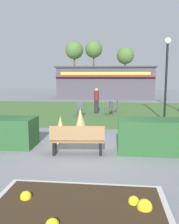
{
  "coord_description": "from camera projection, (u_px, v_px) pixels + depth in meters",
  "views": [
    {
      "loc": [
        0.98,
        -7.56,
        2.46
      ],
      "look_at": [
        -0.09,
        2.18,
        1.02
      ],
      "focal_mm": 39.16,
      "sensor_mm": 36.0,
      "label": 1
    }
  ],
  "objects": [
    {
      "name": "cafe_chair_center",
      "position": [
        79.0,
        108.0,
        14.96
      ],
      "size": [
        0.57,
        0.57,
        0.89
      ],
      "color": "#4C5156",
      "rests_on": "ground_plane"
    },
    {
      "name": "tree_center_bg",
      "position": [
        125.0,
        56.0,
        39.56
      ],
      "size": [
        2.8,
        2.8,
        7.22
      ],
      "color": "brown",
      "rests_on": "ground_plane"
    },
    {
      "name": "person_strolling",
      "position": [
        96.0,
        100.0,
        16.31
      ],
      "size": [
        0.34,
        0.34,
        1.69
      ],
      "rotation": [
        0.0,
        0.0,
        1.28
      ],
      "color": "#23232D",
      "rests_on": "ground_plane"
    },
    {
      "name": "parked_car_center_slot",
      "position": [
        129.0,
        90.0,
        33.88
      ],
      "size": [
        4.25,
        2.15,
        1.2
      ],
      "color": "#2D6638",
      "rests_on": "ground_plane"
    },
    {
      "name": "cafe_chair_west",
      "position": [
        116.0,
        105.0,
        16.54
      ],
      "size": [
        0.48,
        0.48,
        0.89
      ],
      "color": "#4C5156",
      "rests_on": "ground_plane"
    },
    {
      "name": "ornamental_grass_behind_right",
      "position": [
        81.0,
        126.0,
        9.35
      ],
      "size": [
        0.77,
        0.77,
        1.17
      ],
      "primitive_type": "cone",
      "color": "tan",
      "rests_on": "ground_plane"
    },
    {
      "name": "ornamental_grass_behind_center",
      "position": [
        60.0,
        129.0,
        9.14
      ],
      "size": [
        0.54,
        0.54,
        1.0
      ],
      "primitive_type": "cone",
      "color": "tan",
      "rests_on": "ground_plane"
    },
    {
      "name": "parked_car_west_slot",
      "position": [
        89.0,
        89.0,
        34.48
      ],
      "size": [
        4.23,
        2.12,
        1.2
      ],
      "color": "black",
      "rests_on": "ground_plane"
    },
    {
      "name": "park_bench",
      "position": [
        77.0,
        140.0,
        7.67
      ],
      "size": [
        1.74,
        0.68,
        0.95
      ],
      "color": "olive",
      "rests_on": "ground_plane"
    },
    {
      "name": "flower_bed",
      "position": [
        79.0,
        215.0,
        4.2
      ],
      "size": [
        3.27,
        2.37,
        0.33
      ],
      "color": "beige",
      "rests_on": "ground_plane"
    },
    {
      "name": "lamppost_mid",
      "position": [
        166.0,
        70.0,
        13.34
      ],
      "size": [
        0.36,
        0.36,
        4.52
      ],
      "color": "black",
      "rests_on": "ground_plane"
    },
    {
      "name": "hedge_left",
      "position": [
        5.0,
        132.0,
        8.61
      ],
      "size": [
        2.15,
        1.1,
        1.02
      ],
      "primitive_type": "cube",
      "color": "#28562B",
      "rests_on": "ground_plane"
    },
    {
      "name": "food_kiosk",
      "position": [
        105.0,
        82.0,
        27.56
      ],
      "size": [
        10.75,
        4.32,
        3.53
      ],
      "color": "#47424C",
      "rests_on": "ground_plane"
    },
    {
      "name": "tree_right_bg",
      "position": [
        74.0,
        51.0,
        38.2
      ],
      "size": [
        2.8,
        2.8,
        7.91
      ],
      "color": "brown",
      "rests_on": "ground_plane"
    },
    {
      "name": "ground_plane",
      "position": [
        85.0,
        153.0,
        7.9
      ],
      "size": [
        80.0,
        80.0,
        0.0
      ],
      "primitive_type": "plane",
      "color": "slate"
    },
    {
      "name": "lawn_patch",
      "position": [
        102.0,
        111.0,
        17.37
      ],
      "size": [
        36.0,
        12.0,
        0.01
      ],
      "primitive_type": "cube",
      "color": "#446B33",
      "rests_on": "ground_plane"
    },
    {
      "name": "cafe_chair_east",
      "position": [
        110.0,
        107.0,
        15.31
      ],
      "size": [
        0.62,
        0.62,
        0.89
      ],
      "color": "#4C5156",
      "rests_on": "ground_plane"
    },
    {
      "name": "ornamental_grass_behind_left",
      "position": [
        80.0,
        125.0,
        9.28
      ],
      "size": [
        0.57,
        0.57,
        1.28
      ],
      "primitive_type": "cone",
      "color": "tan",
      "rests_on": "ground_plane"
    },
    {
      "name": "tree_left_bg",
      "position": [
        94.0,
        50.0,
        40.02
      ],
      "size": [
        2.8,
        2.8,
        8.25
      ],
      "color": "brown",
      "rests_on": "ground_plane"
    },
    {
      "name": "hedge_right",
      "position": [
        156.0,
        136.0,
        7.91
      ],
      "size": [
        2.43,
        1.1,
        1.09
      ],
      "primitive_type": "cube",
      "color": "#28562B",
      "rests_on": "ground_plane"
    }
  ]
}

